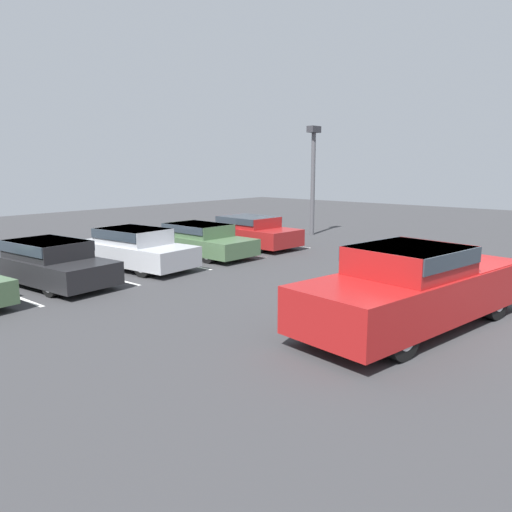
% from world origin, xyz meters
% --- Properties ---
extents(ground_plane, '(60.00, 60.00, 0.00)m').
position_xyz_m(ground_plane, '(0.00, 0.00, 0.00)').
color(ground_plane, '#38383A').
extents(stall_stripe_b, '(0.12, 4.45, 0.01)m').
position_xyz_m(stall_stripe_b, '(-5.16, 9.63, 0.00)').
color(stall_stripe_b, white).
rests_on(stall_stripe_b, ground_plane).
extents(stall_stripe_c, '(0.12, 4.45, 0.01)m').
position_xyz_m(stall_stripe_c, '(-2.35, 9.63, 0.00)').
color(stall_stripe_c, white).
rests_on(stall_stripe_c, ground_plane).
extents(stall_stripe_d, '(0.12, 4.45, 0.01)m').
position_xyz_m(stall_stripe_d, '(0.46, 9.63, 0.00)').
color(stall_stripe_d, white).
rests_on(stall_stripe_d, ground_plane).
extents(stall_stripe_e, '(0.12, 4.45, 0.01)m').
position_xyz_m(stall_stripe_e, '(3.26, 9.63, 0.00)').
color(stall_stripe_e, white).
rests_on(stall_stripe_e, ground_plane).
extents(stall_stripe_f, '(0.12, 4.45, 0.01)m').
position_xyz_m(stall_stripe_f, '(6.07, 9.63, 0.00)').
color(stall_stripe_f, white).
rests_on(stall_stripe_f, ground_plane).
extents(pickup_truck, '(6.20, 2.90, 1.73)m').
position_xyz_m(pickup_truck, '(-0.79, 0.07, 0.87)').
color(pickup_truck, '#A51919').
rests_on(pickup_truck, ground_plane).
extents(parked_sedan_b, '(2.01, 4.42, 1.25)m').
position_xyz_m(parked_sedan_b, '(-3.90, 9.45, 0.66)').
color(parked_sedan_b, '#232326').
rests_on(parked_sedan_b, ground_plane).
extents(parked_sedan_c, '(2.03, 4.39, 1.30)m').
position_xyz_m(parked_sedan_c, '(-0.96, 9.52, 0.69)').
color(parked_sedan_c, '#B7BABF').
rests_on(parked_sedan_c, ground_plane).
extents(parked_sedan_d, '(1.90, 4.51, 1.19)m').
position_xyz_m(parked_sedan_d, '(1.98, 9.59, 0.64)').
color(parked_sedan_d, '#4C6B47').
rests_on(parked_sedan_d, ground_plane).
extents(parked_sedan_e, '(2.10, 4.38, 1.25)m').
position_xyz_m(parked_sedan_e, '(4.73, 9.53, 0.67)').
color(parked_sedan_e, maroon).
rests_on(parked_sedan_e, ground_plane).
extents(light_post, '(0.70, 0.36, 5.12)m').
position_xyz_m(light_post, '(9.41, 9.62, 3.12)').
color(light_post, '#515156').
rests_on(light_post, ground_plane).
extents(wheel_stop_curb, '(1.98, 0.20, 0.14)m').
position_xyz_m(wheel_stop_curb, '(0.20, 12.48, 0.07)').
color(wheel_stop_curb, '#B7B2A8').
rests_on(wheel_stop_curb, ground_plane).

